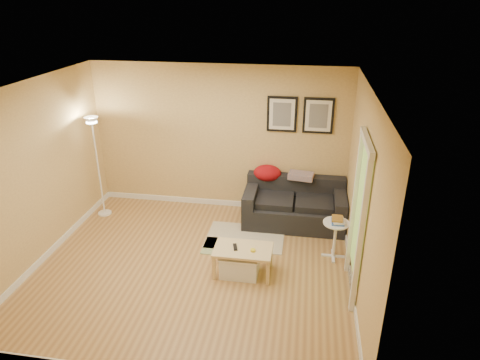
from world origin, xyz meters
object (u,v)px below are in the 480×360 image
Objects in this scene: storage_bin at (240,264)px; floor_lamp at (99,170)px; coffee_table at (243,261)px; sofa at (294,203)px; book_stack at (338,220)px; side_table at (335,240)px.

floor_lamp is at bearing 152.89° from storage_bin.
coffee_table reaches higher than storage_bin.
sofa is 2.10× the size of coffee_table.
sofa is at bearing 66.70° from storage_bin.
coffee_table is 3.42× the size of book_stack.
book_stack is (1.34, 0.65, 0.47)m from storage_bin.
floor_lamp is (-4.02, 0.73, 0.56)m from side_table.
book_stack is at bearing 7.99° from side_table.
floor_lamp is at bearing 151.04° from book_stack.
coffee_table is at bearing 40.81° from storage_bin.
storage_bin is at bearing -153.98° from side_table.
coffee_table is 1.49× the size of storage_bin.
storage_bin is 3.10m from floor_lamp.
floor_lamp is (-4.03, 0.73, 0.22)m from book_stack.
side_table is at bearing 169.25° from book_stack.
sofa is at bearing 124.02° from side_table.
side_table is 2.52× the size of book_stack.
side_table is at bearing 42.15° from coffee_table.
side_table reaches higher than storage_bin.
storage_bin is 0.30× the size of floor_lamp.
sofa is 1.15m from side_table.
side_table is 4.12m from floor_lamp.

